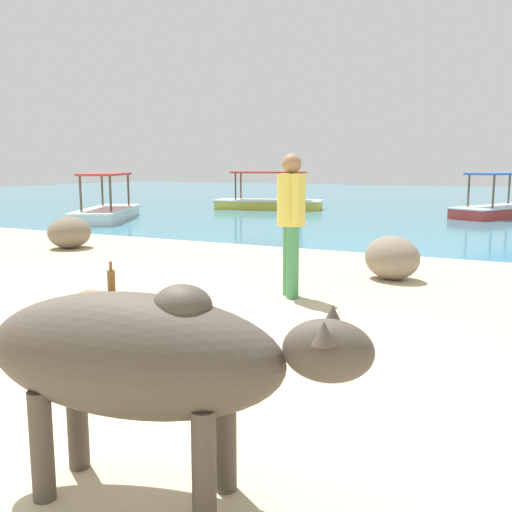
# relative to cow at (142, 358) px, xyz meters

# --- Properties ---
(water_surface) EXTENTS (60.00, 36.00, 0.03)m
(water_surface) POSITION_rel_cow_xyz_m (-1.73, 22.61, -0.70)
(water_surface) COLOR teal
(water_surface) RESTS_ON ground
(cow) EXTENTS (1.80, 0.79, 1.00)m
(cow) POSITION_rel_cow_xyz_m (0.00, 0.00, 0.00)
(cow) COLOR #4C4238
(cow) RESTS_ON sand_beach
(low_bench_table) EXTENTS (0.81, 0.54, 0.39)m
(low_bench_table) POSITION_rel_cow_xyz_m (-1.66, 1.73, -0.33)
(low_bench_table) COLOR brown
(low_bench_table) RESTS_ON sand_beach
(bottle) EXTENTS (0.07, 0.07, 0.30)m
(bottle) POSITION_rel_cow_xyz_m (-1.72, 1.81, -0.15)
(bottle) COLOR brown
(bottle) RESTS_ON low_bench_table
(person_standing) EXTENTS (0.34, 0.43, 1.62)m
(person_standing) POSITION_rel_cow_xyz_m (-0.98, 4.00, 0.29)
(person_standing) COLOR #428956
(person_standing) RESTS_ON sand_beach
(shore_rock_large) EXTENTS (0.96, 1.00, 0.57)m
(shore_rock_large) POSITION_rel_cow_xyz_m (-6.08, 5.79, -0.37)
(shore_rock_large) COLOR #756651
(shore_rock_large) RESTS_ON sand_beach
(shore_rock_medium) EXTENTS (0.96, 0.89, 0.58)m
(shore_rock_medium) POSITION_rel_cow_xyz_m (-0.17, 5.51, -0.37)
(shore_rock_medium) COLOR gray
(shore_rock_medium) RESTS_ON sand_beach
(boat_white) EXTENTS (2.68, 3.80, 1.29)m
(boat_white) POSITION_rel_cow_xyz_m (-9.26, 10.48, -0.41)
(boat_white) COLOR white
(boat_white) RESTS_ON water_surface
(boat_red) EXTENTS (2.69, 3.80, 1.29)m
(boat_red) POSITION_rel_cow_xyz_m (0.49, 16.40, -0.41)
(boat_red) COLOR #C63833
(boat_red) RESTS_ON water_surface
(boat_yellow) EXTENTS (3.84, 2.02, 1.29)m
(boat_yellow) POSITION_rel_cow_xyz_m (-6.89, 16.04, -0.41)
(boat_yellow) COLOR gold
(boat_yellow) RESTS_ON water_surface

